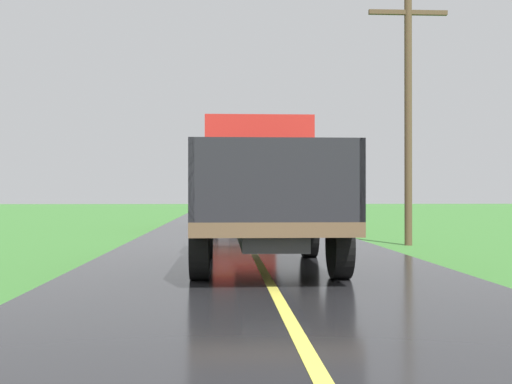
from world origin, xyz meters
TOP-DOWN VIEW (x-y plane):
  - banana_truck_near at (0.05, 10.52)m, footprint 2.38×5.82m
  - banana_truck_far at (0.04, 24.62)m, footprint 2.38×5.81m
  - utility_pole_roadside at (4.28, 15.35)m, footprint 2.12×0.20m

SIDE VIEW (x-z plane):
  - banana_truck_far at x=0.04m, z-range 0.07..2.87m
  - banana_truck_near at x=0.05m, z-range 0.08..2.88m
  - utility_pole_roadside at x=4.28m, z-range 0.30..6.93m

